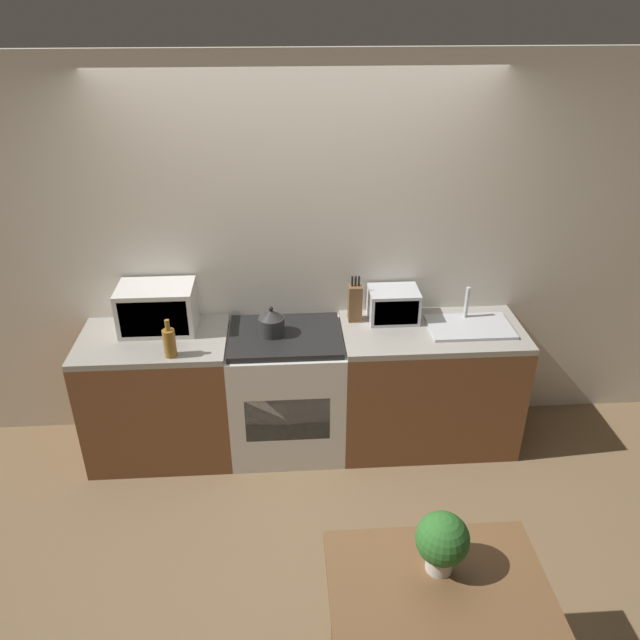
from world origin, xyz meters
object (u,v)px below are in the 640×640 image
object	(u,v)px
stove_range	(287,391)
bottle	(170,342)
microwave	(157,308)
toaster_oven	(393,305)
dining_table	(437,602)
kettle	(271,322)

from	to	relation	value
stove_range	bottle	xyz separation A→B (m)	(-0.70, -0.22, 0.55)
microwave	bottle	size ratio (longest dim) A/B	1.95
toaster_oven	dining_table	distance (m)	2.06
microwave	kettle	bearing A→B (deg)	-8.95
bottle	dining_table	bearing A→B (deg)	-51.44
bottle	dining_table	distance (m)	2.12
dining_table	toaster_oven	bearing A→B (deg)	86.02
kettle	microwave	xyz separation A→B (m)	(-0.74, 0.12, 0.07)
stove_range	kettle	distance (m)	0.55
microwave	dining_table	size ratio (longest dim) A/B	0.54
kettle	dining_table	world-z (taller)	kettle
stove_range	dining_table	size ratio (longest dim) A/B	0.99
toaster_oven	dining_table	bearing A→B (deg)	-93.98
stove_range	dining_table	world-z (taller)	stove_range
bottle	toaster_oven	bearing A→B (deg)	14.98
kettle	dining_table	xyz separation A→B (m)	(0.68, -1.87, -0.34)
stove_range	microwave	distance (m)	1.03
stove_range	bottle	size ratio (longest dim) A/B	3.59
microwave	bottle	world-z (taller)	microwave
kettle	bottle	size ratio (longest dim) A/B	0.80
kettle	dining_table	distance (m)	2.02
bottle	toaster_oven	world-z (taller)	bottle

